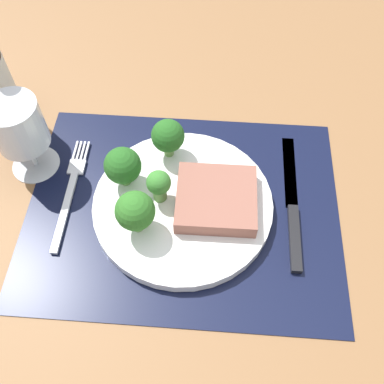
{
  "coord_description": "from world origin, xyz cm",
  "views": [
    {
      "loc": [
        3.67,
        -32.56,
        54.0
      ],
      "look_at": [
        1.17,
        1.69,
        1.9
      ],
      "focal_mm": 41.48,
      "sensor_mm": 36.0,
      "label": 1
    }
  ],
  "objects": [
    {
      "name": "wine_glass",
      "position": [
        -22.89,
        6.15,
        8.21
      ],
      "size": [
        7.33,
        7.33,
        12.59
      ],
      "color": "silver",
      "rests_on": "ground_plane"
    },
    {
      "name": "broccoli_back_left",
      "position": [
        -2.75,
        8.35,
        5.8
      ],
      "size": [
        4.8,
        4.8,
        6.41
      ],
      "color": "#6B994C",
      "rests_on": "plate"
    },
    {
      "name": "ground_plane",
      "position": [
        0.0,
        0.0,
        -1.5
      ],
      "size": [
        140.0,
        110.0,
        3.0
      ],
      "primitive_type": "cube",
      "color": "brown"
    },
    {
      "name": "steak",
      "position": [
        4.61,
        0.08,
        3.1
      ],
      "size": [
        10.93,
        10.29,
        2.41
      ],
      "primitive_type": "cube",
      "rotation": [
        0.0,
        0.0,
        0.01
      ],
      "color": "#8C5647",
      "rests_on": "plate"
    },
    {
      "name": "broccoli_front_edge",
      "position": [
        -3.2,
        0.51,
        5.06
      ],
      "size": [
        3.36,
        3.36,
        5.27
      ],
      "color": "#5B8942",
      "rests_on": "plate"
    },
    {
      "name": "fork",
      "position": [
        -16.5,
        1.42,
        0.55
      ],
      "size": [
        2.4,
        19.2,
        0.5
      ],
      "rotation": [
        0.0,
        0.0,
        -0.02
      ],
      "color": "silver",
      "rests_on": "placemat"
    },
    {
      "name": "placemat",
      "position": [
        0.0,
        0.0,
        0.15
      ],
      "size": [
        44.03,
        34.02,
        0.3
      ],
      "primitive_type": "cube",
      "color": "black",
      "rests_on": "ground_plane"
    },
    {
      "name": "broccoli_near_fork",
      "position": [
        -5.57,
        -4.48,
        6.07
      ],
      "size": [
        5.18,
        5.18,
        6.87
      ],
      "color": "#6B994C",
      "rests_on": "plate"
    },
    {
      "name": "plate",
      "position": [
        0.0,
        0.0,
        1.1
      ],
      "size": [
        25.1,
        25.1,
        1.6
      ],
      "primitive_type": "cylinder",
      "color": "white",
      "rests_on": "placemat"
    },
    {
      "name": "broccoli_center",
      "position": [
        -8.36,
        2.76,
        5.68
      ],
      "size": [
        5.15,
        5.15,
        6.43
      ],
      "color": "#5B8942",
      "rests_on": "plate"
    },
    {
      "name": "knife",
      "position": [
        15.48,
        0.53,
        0.6
      ],
      "size": [
        1.8,
        23.0,
        0.8
      ],
      "rotation": [
        0.0,
        0.0,
        -0.02
      ],
      "color": "black",
      "rests_on": "placemat"
    }
  ]
}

